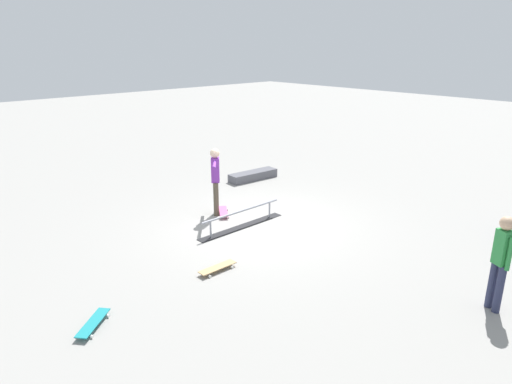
{
  "coord_description": "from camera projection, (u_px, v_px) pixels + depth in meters",
  "views": [
    {
      "loc": [
        7.04,
        7.48,
        4.2
      ],
      "look_at": [
        0.41,
        0.35,
        1.0
      ],
      "focal_mm": 32.07,
      "sensor_mm": 36.0,
      "label": 1
    }
  ],
  "objects": [
    {
      "name": "skateboard_main",
      "position": [
        223.0,
        212.0,
        11.68
      ],
      "size": [
        0.63,
        0.77,
        0.09
      ],
      "rotation": [
        0.0,
        0.0,
        0.95
      ],
      "color": "#E05993",
      "rests_on": "ground_plane"
    },
    {
      "name": "skater_main",
      "position": [
        215.0,
        177.0,
        11.4
      ],
      "size": [
        0.96,
        1.11,
        1.72
      ],
      "rotation": [
        0.0,
        0.0,
        0.87
      ],
      "color": "brown",
      "rests_on": "ground_plane"
    },
    {
      "name": "loose_skateboard_natural",
      "position": [
        218.0,
        267.0,
        8.79
      ],
      "size": [
        0.8,
        0.26,
        0.09
      ],
      "rotation": [
        0.0,
        0.0,
        6.28
      ],
      "color": "tan",
      "rests_on": "ground_plane"
    },
    {
      "name": "ground_plane",
      "position": [
        258.0,
        224.0,
        11.07
      ],
      "size": [
        60.0,
        60.0,
        0.0
      ],
      "primitive_type": "plane",
      "color": "gray"
    },
    {
      "name": "loose_skateboard_teal",
      "position": [
        93.0,
        323.0,
        7.06
      ],
      "size": [
        0.75,
        0.66,
        0.09
      ],
      "rotation": [
        0.0,
        0.0,
        3.82
      ],
      "color": "teal",
      "rests_on": "ground_plane"
    },
    {
      "name": "skate_ledge",
      "position": [
        253.0,
        175.0,
        14.65
      ],
      "size": [
        1.7,
        0.59,
        0.26
      ],
      "primitive_type": "cube",
      "rotation": [
        0.0,
        0.0,
        -0.08
      ],
      "color": "#595960",
      "rests_on": "ground_plane"
    },
    {
      "name": "bystander_green_shirt",
      "position": [
        501.0,
        258.0,
        7.27
      ],
      "size": [
        0.27,
        0.36,
        1.64
      ],
      "rotation": [
        0.0,
        0.0,
        1.1
      ],
      "color": "#2D3351",
      "rests_on": "ground_plane"
    },
    {
      "name": "grind_rail",
      "position": [
        242.0,
        220.0,
        10.85
      ],
      "size": [
        2.48,
        0.24,
        0.43
      ],
      "rotation": [
        0.0,
        0.0,
        0.0
      ],
      "color": "black",
      "rests_on": "ground_plane"
    }
  ]
}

